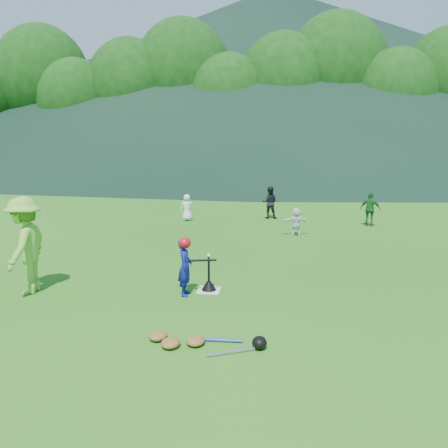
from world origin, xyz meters
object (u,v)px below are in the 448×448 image
(fielder_c, at_px, (370,209))
(fielder_d, at_px, (296,222))
(adult_coach, at_px, (26,245))
(fielder_a, at_px, (187,207))
(batting_tee, at_px, (209,285))
(batter_child, at_px, (185,267))
(fielder_b, at_px, (270,203))
(equipment_pile, at_px, (195,341))
(home_plate, at_px, (209,290))

(fielder_c, height_order, fielder_d, fielder_c)
(adult_coach, distance_m, fielder_a, 8.37)
(fielder_a, distance_m, batting_tee, 7.98)
(batter_child, xyz_separation_m, adult_coach, (-3.14, -0.22, 0.40))
(batter_child, xyz_separation_m, fielder_c, (5.02, 7.70, 0.04))
(adult_coach, height_order, fielder_c, adult_coach)
(fielder_b, relative_size, batting_tee, 1.83)
(fielder_b, bearing_deg, fielder_a, 16.27)
(batter_child, xyz_separation_m, equipment_pile, (0.59, -2.08, -0.50))
(fielder_a, height_order, batting_tee, fielder_a)
(fielder_d, bearing_deg, fielder_b, -84.28)
(fielder_a, bearing_deg, batting_tee, 83.34)
(batter_child, distance_m, fielder_d, 6.25)
(adult_coach, bearing_deg, batting_tee, 92.01)
(home_plate, distance_m, adult_coach, 3.72)
(fielder_b, distance_m, fielder_d, 3.22)
(home_plate, distance_m, fielder_b, 8.65)
(fielder_a, height_order, fielder_d, fielder_a)
(fielder_a, distance_m, fielder_d, 4.57)
(batting_tee, bearing_deg, equipment_pile, -85.83)
(adult_coach, relative_size, batting_tee, 2.84)
(fielder_a, relative_size, fielder_c, 0.82)
(adult_coach, distance_m, equipment_pile, 4.26)
(batter_child, distance_m, fielder_a, 8.16)
(fielder_a, relative_size, fielder_b, 0.81)
(fielder_c, relative_size, batting_tee, 1.79)
(batter_child, distance_m, adult_coach, 3.17)
(fielder_d, bearing_deg, batting_tee, 59.84)
(fielder_c, height_order, equipment_pile, fielder_c)
(home_plate, distance_m, equipment_pile, 2.39)
(fielder_b, bearing_deg, fielder_d, 106.94)
(home_plate, height_order, fielder_c, fielder_c)
(home_plate, xyz_separation_m, equipment_pile, (0.17, -2.38, 0.06))
(home_plate, height_order, equipment_pile, equipment_pile)
(fielder_b, xyz_separation_m, batting_tee, (-1.04, -8.57, -0.49))
(batting_tee, bearing_deg, home_plate, 0.00)
(adult_coach, height_order, fielder_a, adult_coach)
(batting_tee, relative_size, equipment_pile, 0.38)
(batter_child, xyz_separation_m, batting_tee, (0.42, 0.30, -0.44))
(fielder_a, bearing_deg, adult_coach, 58.06)
(adult_coach, distance_m, fielder_c, 11.38)
(adult_coach, xyz_separation_m, equipment_pile, (3.73, -1.86, -0.90))
(batter_child, relative_size, fielder_b, 0.91)
(fielder_c, bearing_deg, fielder_a, 20.52)
(adult_coach, distance_m, batting_tee, 3.69)
(adult_coach, bearing_deg, fielder_a, 163.31)
(batter_child, distance_m, fielder_b, 8.98)
(fielder_d, distance_m, equipment_pile, 8.07)
(adult_coach, relative_size, fielder_b, 1.56)
(equipment_pile, bearing_deg, fielder_b, 85.49)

